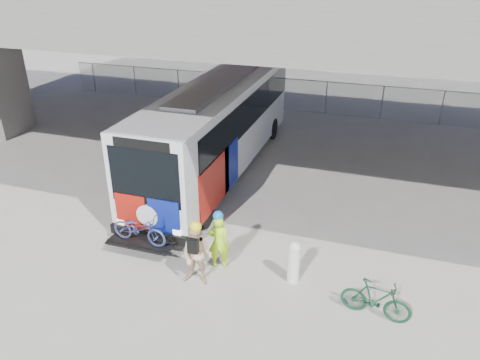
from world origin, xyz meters
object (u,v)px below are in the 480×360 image
at_px(bollard, 294,261).
at_px(bus, 218,121).
at_px(cyclist_tan, 197,255).
at_px(bike_parked, 376,299).
at_px(cyclist_hivis, 219,240).

bearing_deg(bollard, bus, 125.66).
relative_size(bollard, cyclist_tan, 0.65).
distance_m(bus, bike_parked, 9.89).
bearing_deg(cyclist_hivis, bus, -87.06).
distance_m(bollard, bike_parked, 2.34).
distance_m(bus, cyclist_hivis, 6.87).
height_order(cyclist_tan, bike_parked, cyclist_tan).
bearing_deg(cyclist_tan, bus, 101.64).
height_order(bus, bollard, bus).
bearing_deg(cyclist_tan, bollard, 15.44).
bearing_deg(bus, cyclist_hivis, -69.42).
distance_m(cyclist_tan, bike_parked, 4.68).
bearing_deg(bollard, bike_parked, -18.26).
bearing_deg(bike_parked, cyclist_tan, 99.35).
xyz_separation_m(cyclist_hivis, cyclist_tan, (-0.28, -0.89, 0.04)).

